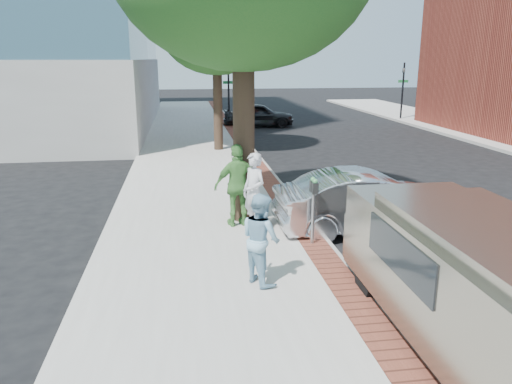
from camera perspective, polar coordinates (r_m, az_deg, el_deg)
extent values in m
plane|color=black|center=(10.94, 3.04, -6.78)|extent=(120.00, 120.00, 0.00)
cube|color=#9E9991|center=(18.40, -6.47, 2.42)|extent=(5.00, 60.00, 0.15)
cube|color=brown|center=(18.57, 0.33, 2.89)|extent=(0.60, 60.00, 0.01)
cube|color=gray|center=(18.65, 1.39, 2.68)|extent=(0.10, 60.00, 0.15)
cylinder|color=black|center=(32.16, -3.15, 11.15)|extent=(0.12, 0.12, 3.80)
imported|color=black|center=(32.10, -3.17, 13.11)|extent=(0.18, 0.15, 0.90)
cube|color=#1E7238|center=(32.12, -3.16, 12.40)|extent=(0.70, 0.03, 0.18)
cylinder|color=black|center=(35.17, 16.39, 10.91)|extent=(0.12, 0.12, 3.80)
imported|color=black|center=(35.12, 16.52, 12.70)|extent=(0.18, 0.15, 0.90)
cube|color=#1E7238|center=(35.14, 16.48, 12.05)|extent=(0.70, 0.03, 0.18)
cylinder|color=black|center=(12.06, -1.40, 6.87)|extent=(0.52, 0.52, 4.40)
cylinder|color=black|center=(22.09, -4.38, 9.83)|extent=(0.40, 0.40, 3.85)
ellipsoid|color=#164D1D|center=(22.04, -4.56, 18.26)|extent=(4.80, 4.80, 3.94)
cylinder|color=gray|center=(10.82, 6.52, -3.02)|extent=(0.07, 0.07, 1.15)
cube|color=#2D3030|center=(10.54, 6.76, 0.42)|extent=(0.12, 0.14, 0.24)
cube|color=#2D3030|center=(10.71, 6.51, 0.66)|extent=(0.12, 0.14, 0.24)
sphere|color=#3F8C4C|center=(10.51, 6.78, 1.21)|extent=(0.11, 0.11, 0.11)
sphere|color=#3F8C4C|center=(10.68, 6.53, 1.44)|extent=(0.11, 0.11, 0.11)
imported|color=silver|center=(11.52, -0.25, -0.01)|extent=(0.72, 0.80, 1.84)
imported|color=#87B7D0|center=(8.86, 0.56, -5.34)|extent=(0.91, 0.99, 1.65)
imported|color=#4C8C3F|center=(11.85, -2.06, 0.76)|extent=(1.23, 0.68, 1.98)
imported|color=silver|center=(12.19, 12.87, -1.15)|extent=(4.52, 1.61, 1.48)
imported|color=black|center=(30.81, 0.28, 8.82)|extent=(4.42, 2.08, 1.46)
cube|color=gray|center=(7.71, 23.61, -9.07)|extent=(2.11, 5.22, 1.46)
cube|color=gray|center=(9.67, 16.54, -5.46)|extent=(2.01, 0.99, 0.87)
cube|color=gray|center=(7.17, 25.61, -4.07)|extent=(1.88, 3.70, 0.17)
cylinder|color=black|center=(9.00, 12.64, -9.74)|extent=(0.24, 0.70, 0.69)
cylinder|color=black|center=(9.74, 22.61, -8.62)|extent=(0.24, 0.70, 0.69)
cube|color=black|center=(7.29, 15.95, -6.91)|extent=(0.04, 2.17, 0.60)
cube|color=black|center=(9.98, 15.56, -2.58)|extent=(1.73, 0.04, 0.43)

